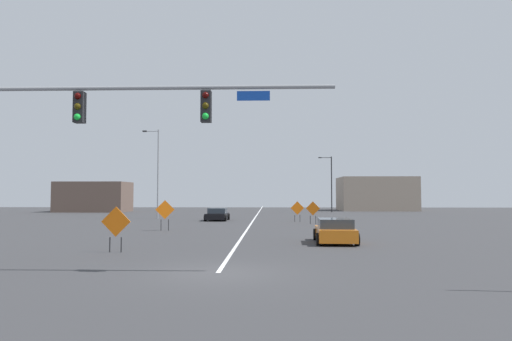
% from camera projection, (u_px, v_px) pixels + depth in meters
% --- Properties ---
extents(ground, '(152.70, 152.70, 0.00)m').
position_uv_depth(ground, '(218.00, 273.00, 14.76)').
color(ground, '#38383A').
extents(road_centre_stripe, '(0.16, 84.83, 0.01)m').
position_uv_depth(road_centre_stripe, '(257.00, 215.00, 57.10)').
color(road_centre_stripe, white).
rests_on(road_centre_stripe, ground).
extents(traffic_signal_assembly, '(12.94, 0.44, 6.62)m').
position_uv_depth(traffic_signal_assembly, '(82.00, 122.00, 15.16)').
color(traffic_signal_assembly, gray).
rests_on(traffic_signal_assembly, ground).
extents(street_lamp_near_left, '(1.97, 0.24, 8.13)m').
position_uv_depth(street_lamp_near_left, '(331.00, 181.00, 66.04)').
color(street_lamp_near_left, black).
rests_on(street_lamp_near_left, ground).
extents(street_lamp_far_right, '(1.81, 0.24, 9.55)m').
position_uv_depth(street_lamp_far_right, '(157.00, 170.00, 48.53)').
color(street_lamp_far_right, gray).
rests_on(street_lamp_far_right, ground).
extents(construction_sign_median_near, '(1.32, 0.35, 2.17)m').
position_uv_depth(construction_sign_median_near, '(165.00, 211.00, 32.15)').
color(construction_sign_median_near, orange).
rests_on(construction_sign_median_near, ground).
extents(construction_sign_median_far, '(1.27, 0.13, 1.93)m').
position_uv_depth(construction_sign_median_far, '(297.00, 209.00, 42.66)').
color(construction_sign_median_far, orange).
rests_on(construction_sign_median_far, ground).
extents(construction_sign_left_shoulder, '(1.34, 0.09, 2.02)m').
position_uv_depth(construction_sign_left_shoulder, '(116.00, 224.00, 20.11)').
color(construction_sign_left_shoulder, orange).
rests_on(construction_sign_left_shoulder, ground).
extents(construction_sign_left_lane, '(1.22, 0.19, 1.97)m').
position_uv_depth(construction_sign_left_lane, '(313.00, 210.00, 39.38)').
color(construction_sign_left_lane, orange).
rests_on(construction_sign_left_lane, ground).
extents(car_orange_near, '(2.28, 4.06, 1.29)m').
position_uv_depth(car_orange_near, '(335.00, 231.00, 23.97)').
color(car_orange_near, orange).
rests_on(car_orange_near, ground).
extents(car_black_far, '(2.22, 3.86, 1.23)m').
position_uv_depth(car_black_far, '(217.00, 215.00, 44.74)').
color(car_black_far, black).
rests_on(car_black_far, ground).
extents(roadside_building_west, '(10.17, 5.90, 4.45)m').
position_uv_depth(roadside_building_west, '(94.00, 197.00, 67.49)').
color(roadside_building_west, brown).
rests_on(roadside_building_west, ground).
extents(roadside_building_east, '(11.72, 8.39, 5.36)m').
position_uv_depth(roadside_building_east, '(376.00, 194.00, 73.19)').
color(roadside_building_east, gray).
rests_on(roadside_building_east, ground).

